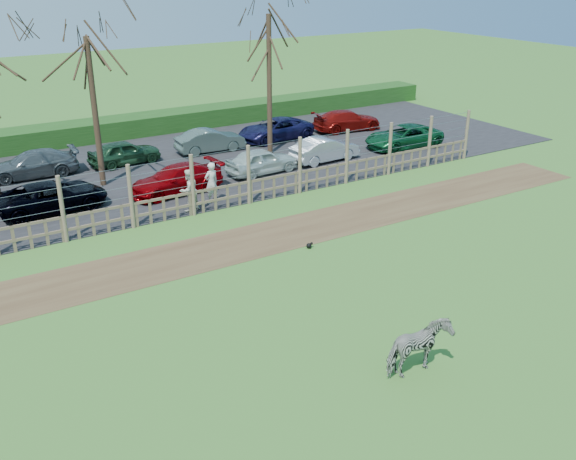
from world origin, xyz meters
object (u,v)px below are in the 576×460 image
car_2 (52,196)px  car_13 (347,120)px  tree_mid (91,76)px  car_3 (176,180)px  car_5 (325,149)px  visitor_a (211,183)px  visitor_b (189,190)px  car_6 (404,137)px  crow (309,246)px  zebra (419,348)px  car_12 (275,129)px  car_11 (210,141)px  tree_right (269,51)px  car_9 (32,164)px  car_10 (124,152)px  car_4 (262,161)px

car_2 → car_13: same height
tree_mid → car_3: bearing=-48.9°
car_5 → car_13: size_ratio=0.88×
visitor_a → visitor_b: (-1.17, -0.38, 0.00)m
visitor_a → car_6: visitor_a is taller
visitor_b → crow: visitor_b is taller
tree_mid → car_6: bearing=-8.6°
zebra → visitor_a: bearing=-4.7°
visitor_a → car_12: visitor_a is taller
car_6 → car_13: same height
visitor_b → car_3: visitor_b is taller
car_6 → car_11: bearing=-113.8°
tree_right → car_12: tree_right is taller
visitor_b → car_5: bearing=-177.7°
visitor_a → car_2: visitor_a is taller
car_5 → zebra: bearing=149.1°
car_6 → car_12: same height
tree_right → car_12: size_ratio=1.70×
visitor_b → car_9: visitor_b is taller
car_6 → car_9: size_ratio=1.04×
car_9 → car_10: same height
zebra → car_5: 17.99m
car_5 → car_9: same height
car_13 → car_5: bearing=140.3°
visitor_a → car_12: (7.41, 7.30, -0.26)m
visitor_a → visitor_b: 1.23m
tree_right → car_13: tree_right is taller
visitor_a → car_5: bearing=-172.5°
tree_right → car_12: bearing=53.2°
tree_mid → car_11: tree_mid is taller
car_5 → car_6: same height
car_5 → tree_mid: bearing=74.9°
car_4 → car_12: same height
visitor_b → car_5: 9.04m
car_4 → zebra: bearing=159.8°
car_13 → visitor_a: bearing=126.6°
car_4 → car_11: bearing=1.9°
tree_right → visitor_a: size_ratio=4.26×
car_2 → visitor_b: bearing=-124.8°
tree_right → car_2: tree_right is taller
car_11 → car_13: size_ratio=0.88×
car_9 → car_13: same height
tree_mid → car_2: size_ratio=1.58×
visitor_b → car_11: size_ratio=0.47×
car_2 → car_4: (9.60, -0.14, 0.00)m
visitor_a → car_5: visitor_a is taller
car_9 → visitor_b: bearing=32.0°
zebra → car_4: (4.63, 15.89, -0.07)m
visitor_b → car_2: 5.52m
car_10 → car_9: bearing=80.7°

